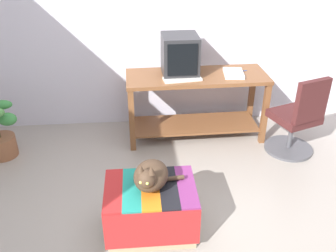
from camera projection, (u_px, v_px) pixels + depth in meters
The scene contains 11 objects.
ground_plane at pixel (173, 237), 2.98m from camera, with size 14.00×14.00×0.00m, color #9E9389.
back_wall at pixel (156, 15), 4.13m from camera, with size 8.00×0.10×2.60m, color silver.
desk at pixel (196, 95), 4.15m from camera, with size 1.55×0.60×0.75m.
tv_monitor at pixel (180, 55), 3.96m from camera, with size 0.39×0.41×0.43m.
keyboard at pixel (182, 79), 3.90m from camera, with size 0.40×0.15×0.02m, color beige.
book at pixel (233, 73), 4.03m from camera, with size 0.20×0.28×0.04m, color white.
ottoman_with_blanket at pixel (151, 209), 2.96m from camera, with size 0.71×0.54×0.42m.
cat at pixel (151, 176), 2.80m from camera, with size 0.44×0.39×0.28m.
potted_plant at pixel (0, 135), 3.89m from camera, with size 0.41×0.34×0.62m.
office_chair at pixel (297, 121), 3.89m from camera, with size 0.54×0.54×0.89m.
pen at pixel (241, 71), 4.12m from camera, with size 0.01×0.01×0.14m, color #2351B2.
Camera 1 is at (-0.23, -2.15, 2.23)m, focal length 39.77 mm.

